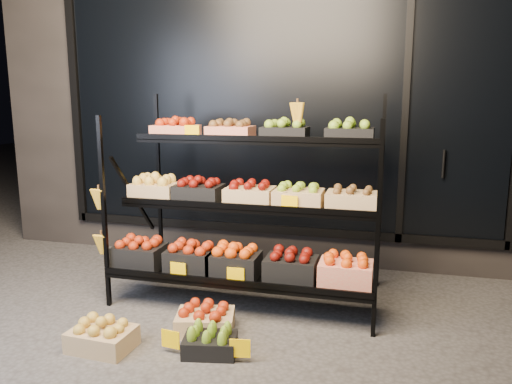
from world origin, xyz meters
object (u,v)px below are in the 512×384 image
(display_rack, at_px, (245,205))
(floor_crate_left, at_px, (102,335))
(floor_crate_midleft, at_px, (210,341))
(floor_crate_midright, at_px, (205,319))

(display_rack, bearing_deg, floor_crate_left, -122.83)
(floor_crate_left, relative_size, floor_crate_midleft, 1.10)
(display_rack, xyz_separation_m, floor_crate_midright, (-0.11, -0.65, -0.69))
(display_rack, bearing_deg, floor_crate_midleft, -88.45)
(display_rack, xyz_separation_m, floor_crate_left, (-0.68, -1.05, -0.69))
(floor_crate_left, height_order, floor_crate_midright, same)
(floor_crate_left, xyz_separation_m, floor_crate_midright, (0.57, 0.40, 0.00))
(floor_crate_midleft, xyz_separation_m, floor_crate_midright, (-0.14, 0.28, 0.01))
(floor_crate_left, distance_m, floor_crate_midright, 0.70)
(floor_crate_left, distance_m, floor_crate_midleft, 0.72)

